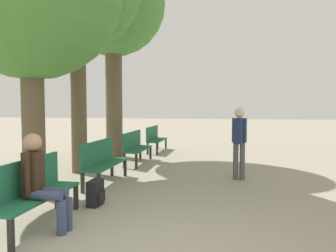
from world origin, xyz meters
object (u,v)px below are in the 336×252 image
(bench_row_2, at_px, (135,145))
(bench_row_3, at_px, (155,137))
(bench_row_0, at_px, (31,188))
(person_seated, at_px, (42,180))
(tree_row_2, at_px, (113,6))
(bench_row_1, at_px, (102,159))
(pedestrian_near, at_px, (239,139))
(backpack, at_px, (96,193))

(bench_row_2, xyz_separation_m, bench_row_3, (0.00, 2.57, 0.00))
(bench_row_0, xyz_separation_m, person_seated, (0.23, -0.12, 0.16))
(tree_row_2, bearing_deg, bench_row_3, 55.50)
(bench_row_1, xyz_separation_m, bench_row_3, (0.00, 5.15, 0.00))
(bench_row_1, distance_m, tree_row_2, 5.80)
(tree_row_2, bearing_deg, bench_row_2, -46.10)
(bench_row_0, xyz_separation_m, tree_row_2, (-1.03, 6.22, 4.39))
(bench_row_1, xyz_separation_m, bench_row_2, (0.00, 2.57, 0.00))
(bench_row_1, bearing_deg, pedestrian_near, 18.17)
(bench_row_3, height_order, pedestrian_near, pedestrian_near)
(bench_row_2, bearing_deg, tree_row_2, 133.90)
(bench_row_3, height_order, backpack, bench_row_3)
(bench_row_2, height_order, tree_row_2, tree_row_2)
(person_seated, bearing_deg, pedestrian_near, 53.54)
(bench_row_1, height_order, person_seated, person_seated)
(bench_row_0, relative_size, bench_row_2, 1.00)
(bench_row_0, distance_m, pedestrian_near, 4.62)
(person_seated, distance_m, pedestrian_near, 4.56)
(bench_row_0, height_order, bench_row_3, same)
(bench_row_0, height_order, pedestrian_near, pedestrian_near)
(person_seated, height_order, backpack, person_seated)
(bench_row_1, height_order, tree_row_2, tree_row_2)
(bench_row_2, bearing_deg, backpack, -83.15)
(bench_row_2, relative_size, person_seated, 1.29)
(bench_row_2, xyz_separation_m, person_seated, (0.23, -5.27, 0.16))
(bench_row_2, relative_size, pedestrian_near, 1.04)
(bench_row_3, bearing_deg, bench_row_1, -90.00)
(bench_row_1, relative_size, tree_row_2, 0.25)
(bench_row_0, bearing_deg, pedestrian_near, 50.30)
(bench_row_2, relative_size, backpack, 3.95)
(bench_row_1, bearing_deg, bench_row_2, 90.00)
(tree_row_2, height_order, pedestrian_near, tree_row_2)
(bench_row_1, xyz_separation_m, person_seated, (0.23, -2.70, 0.16))
(pedestrian_near, bearing_deg, bench_row_2, 151.28)
(bench_row_1, distance_m, pedestrian_near, 3.12)
(bench_row_3, bearing_deg, person_seated, -88.29)
(bench_row_1, distance_m, backpack, 1.61)
(bench_row_3, distance_m, pedestrian_near, 5.13)
(bench_row_0, xyz_separation_m, bench_row_2, (0.00, 5.15, 0.00))
(bench_row_0, height_order, person_seated, person_seated)
(bench_row_1, xyz_separation_m, backpack, (0.49, -1.50, -0.33))
(bench_row_0, xyz_separation_m, backpack, (0.49, 1.07, -0.33))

